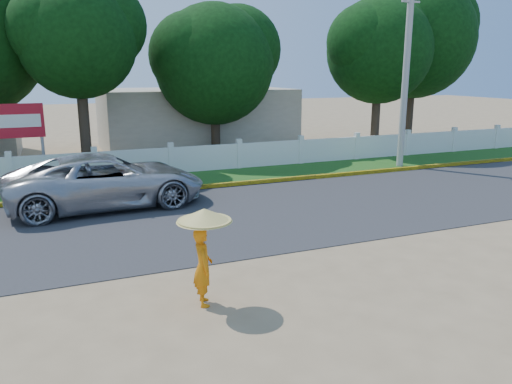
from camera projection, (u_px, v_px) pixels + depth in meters
ground at (292, 272)px, 10.63m from camera, size 120.00×120.00×0.00m
road at (224, 216)px, 14.67m from camera, size 60.00×7.00×0.02m
grass_verge at (180, 180)px, 19.38m from camera, size 60.00×3.50×0.03m
curb at (192, 188)px, 17.84m from camera, size 40.00×0.18×0.16m
fence at (171, 161)px, 20.56m from camera, size 40.00×0.10×1.10m
building_near at (196, 118)px, 27.52m from camera, size 10.00×6.00×3.20m
utility_pole at (406, 78)px, 21.35m from camera, size 0.28×0.28×7.75m
vehicle at (107, 181)px, 15.51m from camera, size 6.14×3.10×1.67m
monk_with_parasol at (204, 243)px, 8.90m from camera, size 1.00×1.00×1.81m
billboard at (9, 125)px, 18.97m from camera, size 2.50×0.13×2.95m
tree_row at (204, 48)px, 23.04m from camera, size 34.66×7.94×9.13m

